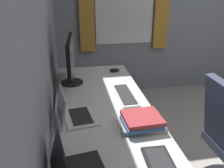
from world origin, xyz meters
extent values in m
cube|color=#8C939E|center=(0.00, 2.03, 1.30)|extent=(4.72, 0.10, 2.60)
cube|color=#8C939E|center=(2.11, 0.00, 1.30)|extent=(0.10, 4.57, 2.60)
cube|color=white|center=(2.05, 1.05, 1.27)|extent=(0.02, 0.80, 1.03)
cube|color=gold|center=(2.02, 0.53, 1.27)|extent=(0.05, 0.20, 1.19)
cube|color=gold|center=(2.02, 1.57, 1.27)|extent=(0.05, 0.20, 1.19)
cube|color=white|center=(0.18, 1.61, 0.71)|extent=(2.02, 0.71, 0.03)
cylinder|color=silver|center=(1.13, 1.31, 0.35)|extent=(0.05, 0.05, 0.70)
cylinder|color=silver|center=(1.13, 1.90, 0.35)|extent=(0.05, 0.05, 0.70)
cube|color=white|center=(0.60, 1.64, 0.35)|extent=(0.40, 0.50, 0.69)
cube|color=silver|center=(0.60, 1.38, 0.35)|extent=(0.37, 0.01, 0.61)
cylinder|color=black|center=(0.77, 1.82, 0.74)|extent=(0.20, 0.20, 0.01)
cylinder|color=black|center=(0.77, 1.82, 0.79)|extent=(0.04, 0.04, 0.10)
cube|color=black|center=(0.77, 1.82, 0.99)|extent=(0.56, 0.07, 0.31)
cube|color=#B2BCCC|center=(0.77, 1.81, 0.99)|extent=(0.51, 0.05, 0.27)
cube|color=white|center=(0.14, 1.79, 0.74)|extent=(0.32, 0.25, 0.01)
cube|color=#262628|center=(0.14, 1.79, 0.75)|extent=(0.25, 0.17, 0.00)
cube|color=white|center=(0.12, 1.91, 0.84)|extent=(0.29, 0.08, 0.20)
cube|color=#330F14|center=(0.12, 1.91, 0.84)|extent=(0.26, 0.07, 0.17)
cube|color=black|center=(-0.42, 1.92, 0.84)|extent=(0.30, 0.11, 0.19)
cube|color=#4C1960|center=(-0.42, 1.92, 0.84)|extent=(0.27, 0.09, 0.16)
cube|color=silver|center=(0.42, 1.41, 0.74)|extent=(0.42, 0.15, 0.02)
cube|color=#2D2D30|center=(0.42, 1.41, 0.75)|extent=(0.38, 0.12, 0.00)
ellipsoid|color=black|center=(0.99, 1.38, 0.75)|extent=(0.06, 0.10, 0.03)
cube|color=beige|center=(-0.04, 1.40, 0.74)|extent=(0.21, 0.30, 0.03)
cube|color=#38669E|center=(-0.05, 1.41, 0.77)|extent=(0.22, 0.24, 0.02)
cube|color=#B2383D|center=(-0.04, 1.40, 0.79)|extent=(0.23, 0.25, 0.03)
cube|color=#383D56|center=(-0.05, 0.82, 0.74)|extent=(0.40, 0.13, 0.50)
camera|label=1|loc=(-1.36, 1.83, 1.63)|focal=39.78mm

